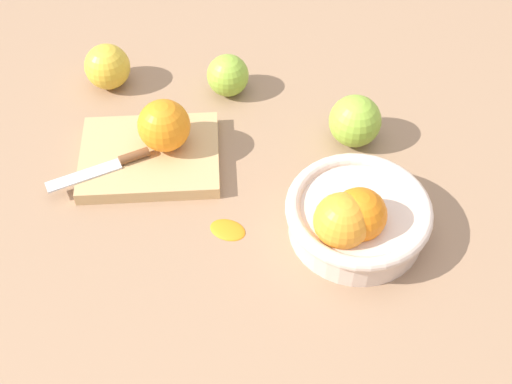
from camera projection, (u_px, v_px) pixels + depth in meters
The scene contains 9 objects.
ground_plane at pixel (225, 155), 1.03m from camera, with size 2.40×2.40×0.00m, color #997556.
bowl at pixel (356, 217), 0.90m from camera, with size 0.20×0.20×0.10m.
cutting_board at pixel (150, 157), 1.01m from camera, with size 0.21×0.16×0.02m, color tan.
orange_on_board at pixel (164, 126), 0.98m from camera, with size 0.08×0.08×0.08m, color orange.
knife at pixel (113, 164), 0.98m from camera, with size 0.15×0.08×0.01m.
apple_front_right at pixel (107, 67), 1.10m from camera, with size 0.08×0.08×0.08m, color gold.
apple_front_center at pixel (228, 75), 1.09m from camera, with size 0.07×0.07×0.07m, color #8EB738.
apple_mid_left at pixel (355, 121), 1.02m from camera, with size 0.08×0.08×0.08m, color #8EB738.
citrus_peel at pixel (227, 228), 0.93m from camera, with size 0.05×0.04×0.01m, color orange.
Camera 1 is at (-0.01, 0.70, 0.75)m, focal length 46.89 mm.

